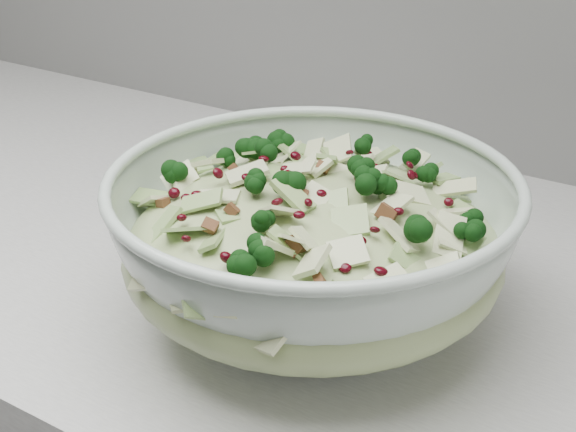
# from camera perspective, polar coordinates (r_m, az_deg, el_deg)

# --- Properties ---
(mixing_bowl) EXTENTS (0.32, 0.32, 0.13)m
(mixing_bowl) POSITION_cam_1_polar(r_m,az_deg,el_deg) (0.62, 1.74, -2.17)
(mixing_bowl) COLOR #B2C4B6
(mixing_bowl) RESTS_ON counter
(salad) EXTENTS (0.38, 0.38, 0.13)m
(salad) POSITION_cam_1_polar(r_m,az_deg,el_deg) (0.61, 1.77, -0.49)
(salad) COLOR #9DAB75
(salad) RESTS_ON mixing_bowl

